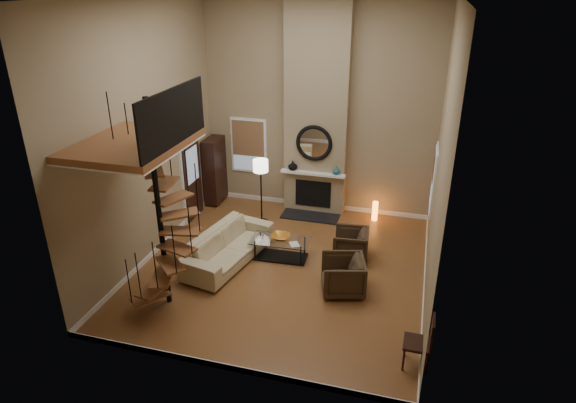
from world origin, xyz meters
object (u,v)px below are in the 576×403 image
(hutch, at_px, (215,170))
(armchair_near, at_px, (354,245))
(sofa, at_px, (228,245))
(coffee_table, at_px, (280,246))
(floor_lamp, at_px, (261,171))
(accent_lamp, at_px, (375,211))
(side_chair, at_px, (423,340))
(armchair_far, at_px, (347,275))

(hutch, height_order, armchair_near, hutch)
(sofa, bearing_deg, armchair_near, -61.04)
(coffee_table, height_order, floor_lamp, floor_lamp)
(coffee_table, height_order, accent_lamp, accent_lamp)
(coffee_table, relative_size, side_chair, 1.41)
(hutch, relative_size, coffee_table, 1.33)
(hutch, height_order, sofa, hutch)
(armchair_far, bearing_deg, sofa, -114.20)
(sofa, bearing_deg, armchair_far, -87.79)
(armchair_near, bearing_deg, accent_lamp, 168.49)
(armchair_near, height_order, coffee_table, armchair_near)
(accent_lamp, bearing_deg, armchair_near, -96.38)
(armchair_far, height_order, accent_lamp, armchair_far)
(coffee_table, relative_size, floor_lamp, 0.79)
(hutch, distance_m, coffee_table, 3.62)
(sofa, xyz_separation_m, coffee_table, (1.06, 0.45, -0.11))
(coffee_table, distance_m, side_chair, 4.16)
(hutch, height_order, armchair_far, hutch)
(sofa, height_order, floor_lamp, floor_lamp)
(accent_lamp, bearing_deg, floor_lamp, -161.94)
(armchair_near, xyz_separation_m, floor_lamp, (-2.55, 1.18, 1.06))
(sofa, xyz_separation_m, accent_lamp, (2.89, 2.93, -0.15))
(hutch, distance_m, side_chair, 7.72)
(hutch, bearing_deg, coffee_table, -43.34)
(accent_lamp, bearing_deg, coffee_table, -126.34)
(sofa, bearing_deg, floor_lamp, 8.42)
(armchair_far, bearing_deg, coffee_table, -133.15)
(armchair_far, height_order, floor_lamp, floor_lamp)
(accent_lamp, height_order, side_chair, side_chair)
(armchair_near, height_order, side_chair, side_chair)
(sofa, relative_size, armchair_near, 3.20)
(armchair_near, bearing_deg, side_chair, 22.03)
(armchair_near, height_order, armchair_far, armchair_far)
(hutch, relative_size, armchair_near, 2.33)
(hutch, bearing_deg, accent_lamp, 0.58)
(hutch, relative_size, sofa, 0.73)
(armchair_far, height_order, coffee_table, armchair_far)
(armchair_far, distance_m, side_chair, 2.36)
(coffee_table, bearing_deg, hutch, 136.66)
(armchair_far, xyz_separation_m, accent_lamp, (0.18, 3.37, -0.10))
(sofa, distance_m, armchair_far, 2.75)
(hutch, bearing_deg, side_chair, -41.61)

